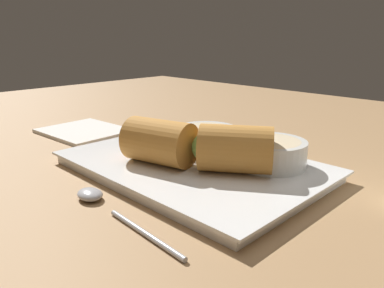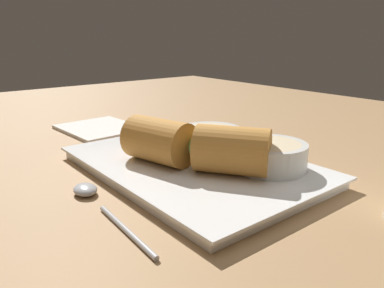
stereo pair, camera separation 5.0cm
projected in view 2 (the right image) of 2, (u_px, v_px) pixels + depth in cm
name	position (u px, v px, depth cm)	size (l,w,h in cm)	color
table_surface	(208.00, 180.00, 47.52)	(180.00, 140.00, 2.00)	#A87F54
serving_plate	(192.00, 166.00, 47.35)	(32.04, 21.65, 1.50)	white
roll_front_left	(228.00, 150.00, 42.32)	(9.94, 9.20, 5.49)	#C68438
roll_front_right	(156.00, 140.00, 46.26)	(9.69, 7.31, 5.49)	#C68438
dipping_bowl_near	(210.00, 139.00, 50.76)	(8.52, 8.52, 3.13)	silver
dipping_bowl_far	(270.00, 155.00, 44.00)	(8.52, 8.52, 3.13)	silver
spoon	(93.00, 198.00, 38.94)	(17.13, 2.65, 1.11)	#B2B2B7
napkin	(100.00, 128.00, 68.22)	(14.86, 12.86, 0.60)	silver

